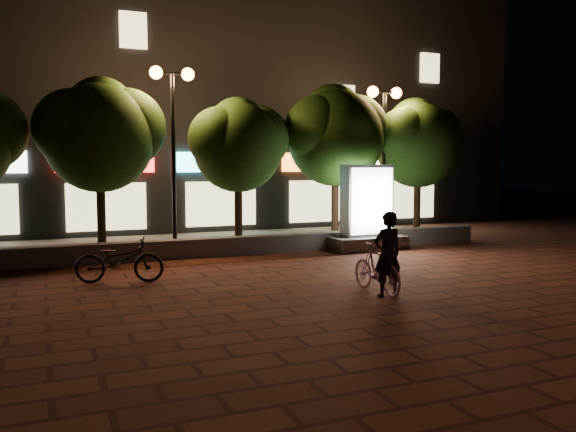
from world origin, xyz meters
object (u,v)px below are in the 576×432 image
street_lamp_left (173,111)px  scooter_parked (119,260)px  tree_right (336,132)px  scooter_pink (377,269)px  ad_kiosk (367,215)px  rider (388,254)px  street_lamp_right (384,123)px  tree_far_right (418,140)px  tree_left (101,131)px  tree_mid (239,141)px

street_lamp_left → scooter_parked: bearing=-116.9°
tree_right → scooter_pink: size_ratio=3.17×
ad_kiosk → scooter_pink: (-2.88, -5.31, -0.54)m
scooter_parked → rider: bearing=-110.4°
scooter_pink → street_lamp_right: bearing=55.0°
ad_kiosk → rider: 6.35m
tree_far_right → ad_kiosk: tree_far_right is taller
scooter_pink → rider: 0.49m
tree_far_right → scooter_pink: size_ratio=2.98×
tree_left → rider: (4.46, -7.63, -2.63)m
rider → street_lamp_left: bearing=-72.6°
tree_right → scooter_pink: (-2.86, -7.28, -3.09)m
tree_right → tree_far_right: 3.20m
rider → scooter_parked: size_ratio=0.89×
scooter_parked → ad_kiosk: bearing=-56.7°
tree_left → ad_kiosk: size_ratio=1.94×
street_lamp_right → scooter_parked: (-9.03, -4.01, -3.41)m
rider → scooter_parked: (-4.54, 3.35, -0.33)m
street_lamp_right → rider: 9.16m
tree_far_right → scooter_parked: bearing=-158.0°
tree_left → tree_far_right: (10.50, -0.00, -0.08)m
tree_far_right → ad_kiosk: (-3.18, -1.96, -2.35)m
tree_right → street_lamp_right: 1.70m
ad_kiosk → tree_far_right: bearing=31.7°
rider → street_lamp_right: bearing=-122.8°
street_lamp_right → rider: size_ratio=3.05×
rider → scooter_pink: bearing=-88.6°
tree_right → street_lamp_left: size_ratio=0.98×
street_lamp_left → street_lamp_right: (7.00, 0.00, -0.13)m
street_lamp_left → ad_kiosk: street_lamp_left is taller
ad_kiosk → scooter_parked: (-7.41, -2.31, -0.53)m
tree_right → street_lamp_right: bearing=-9.1°
tree_far_right → scooter_pink: tree_far_right is taller
tree_right → ad_kiosk: tree_right is taller
street_lamp_left → street_lamp_right: 7.00m
tree_right → rider: size_ratio=3.10×
street_lamp_left → street_lamp_right: bearing=0.0°
tree_far_right → tree_mid: bearing=-180.0°
tree_right → street_lamp_left: bearing=-177.2°
rider → ad_kiosk: bearing=-118.3°
tree_left → street_lamp_left: street_lamp_left is taller
tree_right → street_lamp_left: (-5.36, -0.26, 0.46)m
tree_mid → tree_right: size_ratio=0.89×
tree_far_right → scooter_pink: 9.90m
street_lamp_right → ad_kiosk: size_ratio=1.98×
tree_far_right → rider: (-6.04, -7.63, -2.55)m
scooter_parked → tree_mid: bearing=-27.7°
street_lamp_right → scooter_parked: 10.46m
rider → scooter_parked: bearing=-37.8°
street_lamp_right → rider: street_lamp_right is taller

